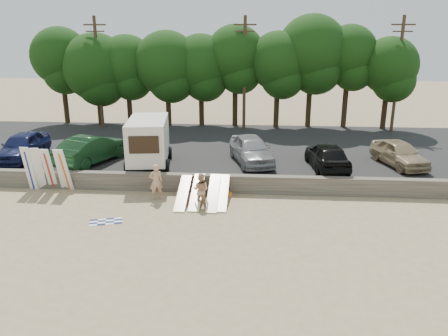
{
  "coord_description": "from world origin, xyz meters",
  "views": [
    {
      "loc": [
        3.01,
        -19.68,
        8.62
      ],
      "look_at": [
        1.32,
        3.0,
        1.4
      ],
      "focal_mm": 35.0,
      "sensor_mm": 36.0,
      "label": 1
    }
  ],
  "objects": [
    {
      "name": "treeline",
      "position": [
        -0.96,
        17.4,
        6.2
      ],
      "size": [
        32.15,
        6.12,
        9.21
      ],
      "color": "#382616",
      "rests_on": "parking_lot"
    },
    {
      "name": "surfboard_upright_4",
      "position": [
        -7.46,
        2.44,
        1.26
      ],
      "size": [
        0.6,
        0.83,
        2.52
      ],
      "primitive_type": "cube",
      "rotation": [
        0.28,
        0.0,
        -0.14
      ],
      "color": "white",
      "rests_on": "ground"
    },
    {
      "name": "gear_bag",
      "position": [
        1.62,
        2.4,
        0.11
      ],
      "size": [
        0.38,
        0.35,
        0.22
      ],
      "primitive_type": "cube",
      "rotation": [
        0.0,
        0.0,
        0.42
      ],
      "color": "orange",
      "rests_on": "ground"
    },
    {
      "name": "surfboard_upright_3",
      "position": [
        -7.61,
        2.46,
        1.26
      ],
      "size": [
        0.57,
        0.83,
        2.51
      ],
      "primitive_type": "cube",
      "rotation": [
        0.29,
        0.0,
        0.1
      ],
      "color": "white",
      "rests_on": "ground"
    },
    {
      "name": "surfboard_low_2",
      "position": [
        0.9,
        1.33,
        0.56
      ],
      "size": [
        0.56,
        2.83,
        1.13
      ],
      "primitive_type": "cube",
      "rotation": [
        0.36,
        0.0,
        0.0
      ],
      "color": "beige",
      "rests_on": "ground"
    },
    {
      "name": "cooler",
      "position": [
        0.69,
        2.4,
        0.16
      ],
      "size": [
        0.47,
        0.43,
        0.32
      ],
      "primitive_type": "cube",
      "rotation": [
        0.0,
        0.0,
        -0.42
      ],
      "color": "#289355",
      "rests_on": "ground"
    },
    {
      "name": "seawall",
      "position": [
        0.0,
        3.0,
        0.5
      ],
      "size": [
        44.0,
        0.5,
        1.0
      ],
      "primitive_type": "cube",
      "color": "#6B6356",
      "rests_on": "ground"
    },
    {
      "name": "surfboard_upright_2",
      "position": [
        -8.36,
        2.49,
        1.25
      ],
      "size": [
        0.53,
        0.82,
        2.51
      ],
      "primitive_type": "cube",
      "rotation": [
        0.29,
        0.0,
        0.03
      ],
      "color": "white",
      "rests_on": "ground"
    },
    {
      "name": "car_1",
      "position": [
        -7.07,
        5.78,
        1.56
      ],
      "size": [
        3.64,
        5.55,
        1.73
      ],
      "primitive_type": "imported",
      "rotation": [
        0.0,
        0.0,
        2.76
      ],
      "color": "#133519",
      "rests_on": "parking_lot"
    },
    {
      "name": "surfboard_upright_1",
      "position": [
        -8.97,
        2.5,
        1.27
      ],
      "size": [
        0.6,
        0.75,
        2.54
      ],
      "primitive_type": "cube",
      "rotation": [
        0.24,
        0.0,
        0.15
      ],
      "color": "white",
      "rests_on": "ground"
    },
    {
      "name": "parking_lot",
      "position": [
        0.0,
        10.5,
        0.35
      ],
      "size": [
        44.0,
        14.5,
        0.7
      ],
      "primitive_type": "cube",
      "color": "#282828",
      "rests_on": "ground"
    },
    {
      "name": "car_0",
      "position": [
        -11.79,
        6.17,
        1.55
      ],
      "size": [
        2.22,
        5.08,
        1.7
      ],
      "primitive_type": "imported",
      "rotation": [
        0.0,
        0.0,
        0.04
      ],
      "color": "#121841",
      "rests_on": "parking_lot"
    },
    {
      "name": "box_trailer",
      "position": [
        -3.46,
        5.54,
        2.29
      ],
      "size": [
        3.03,
        4.72,
        2.84
      ],
      "rotation": [
        0.0,
        0.0,
        0.14
      ],
      "color": "silver",
      "rests_on": "parking_lot"
    },
    {
      "name": "car_3",
      "position": [
        7.27,
        5.57,
        1.5
      ],
      "size": [
        2.42,
        4.9,
        1.61
      ],
      "primitive_type": "imported",
      "rotation": [
        0.0,
        0.0,
        3.25
      ],
      "color": "black",
      "rests_on": "parking_lot"
    },
    {
      "name": "ground",
      "position": [
        0.0,
        0.0,
        0.0
      ],
      "size": [
        120.0,
        120.0,
        0.0
      ],
      "primitive_type": "plane",
      "color": "tan",
      "rests_on": "ground"
    },
    {
      "name": "car_4",
      "position": [
        11.73,
        6.52,
        1.47
      ],
      "size": [
        2.95,
        4.82,
        1.53
      ],
      "primitive_type": "imported",
      "rotation": [
        0.0,
        0.0,
        0.27
      ],
      "color": "#9E8865",
      "rests_on": "parking_lot"
    },
    {
      "name": "surfboard_low_0",
      "position": [
        -0.7,
        1.36,
        0.51
      ],
      "size": [
        0.56,
        2.87,
        1.02
      ],
      "primitive_type": "cube",
      "rotation": [
        0.32,
        0.0,
        0.0
      ],
      "color": "beige",
      "rests_on": "ground"
    },
    {
      "name": "surfboard_upright_0",
      "position": [
        -9.46,
        2.45,
        1.29
      ],
      "size": [
        0.54,
        0.56,
        2.57
      ],
      "primitive_type": "cube",
      "rotation": [
        0.18,
        0.0,
        -0.09
      ],
      "color": "white",
      "rests_on": "ground"
    },
    {
      "name": "beachgoer_b",
      "position": [
        0.3,
        0.9,
        0.87
      ],
      "size": [
        0.99,
        0.86,
        1.75
      ],
      "primitive_type": "imported",
      "rotation": [
        0.0,
        0.0,
        2.88
      ],
      "color": "tan",
      "rests_on": "ground"
    },
    {
      "name": "utility_poles",
      "position": [
        2.0,
        16.0,
        5.43
      ],
      "size": [
        25.8,
        0.26,
        9.0
      ],
      "color": "#473321",
      "rests_on": "parking_lot"
    },
    {
      "name": "beach_towel",
      "position": [
        -3.93,
        -1.36,
        0.01
      ],
      "size": [
        1.85,
        1.85,
        0.0
      ],
      "primitive_type": "plane",
      "rotation": [
        0.0,
        0.0,
        0.27
      ],
      "color": "white",
      "rests_on": "ground"
    },
    {
      "name": "surfboard_low_3",
      "position": [
        1.36,
        1.49,
        0.53
      ],
      "size": [
        0.56,
        2.85,
        1.06
      ],
      "primitive_type": "cube",
      "rotation": [
        0.34,
        0.0,
        0.0
      ],
      "color": "beige",
      "rests_on": "ground"
    },
    {
      "name": "beachgoer_a",
      "position": [
        -2.18,
        1.69,
        0.97
      ],
      "size": [
        0.83,
        0.69,
        1.94
      ],
      "primitive_type": "imported",
      "rotation": [
        0.0,
        0.0,
        3.52
      ],
      "color": "tan",
      "rests_on": "ground"
    },
    {
      "name": "car_2",
      "position": [
        2.75,
        6.45,
        1.55
      ],
      "size": [
        3.3,
        5.35,
        1.7
      ],
      "primitive_type": "imported",
      "rotation": [
        0.0,
        0.0,
        0.28
      ],
      "color": "gray",
      "rests_on": "parking_lot"
    },
    {
      "name": "surfboard_low_1",
      "position": [
        0.01,
        1.45,
        0.54
      ],
      "size": [
        0.56,
        2.85,
        1.07
      ],
      "primitive_type": "cube",
      "rotation": [
        0.34,
        0.0,
        0.0
      ],
      "color": "beige",
      "rests_on": "ground"
    }
  ]
}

